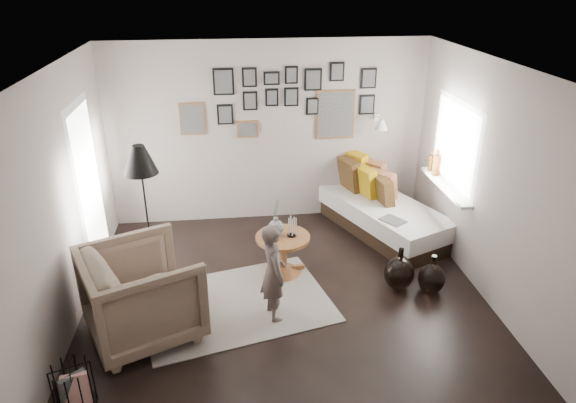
{
  "coord_description": "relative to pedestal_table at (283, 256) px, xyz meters",
  "views": [
    {
      "loc": [
        -0.56,
        -4.6,
        3.46
      ],
      "look_at": [
        0.05,
        0.5,
        1.1
      ],
      "focal_mm": 32.0,
      "sensor_mm": 36.0,
      "label": 1
    }
  ],
  "objects": [
    {
      "name": "ground",
      "position": [
        -0.02,
        -0.78,
        -0.24
      ],
      "size": [
        4.8,
        4.8,
        0.0
      ],
      "primitive_type": "plane",
      "color": "black",
      "rests_on": "ground"
    },
    {
      "name": "wall_back",
      "position": [
        -0.02,
        1.62,
        1.06
      ],
      "size": [
        4.5,
        0.0,
        4.5
      ],
      "primitive_type": "plane",
      "rotation": [
        1.57,
        0.0,
        0.0
      ],
      "color": "#9D918A",
      "rests_on": "ground"
    },
    {
      "name": "wall_front",
      "position": [
        -0.02,
        -3.18,
        1.06
      ],
      "size": [
        4.5,
        0.0,
        4.5
      ],
      "primitive_type": "plane",
      "rotation": [
        -1.57,
        0.0,
        0.0
      ],
      "color": "#9D918A",
      "rests_on": "ground"
    },
    {
      "name": "wall_left",
      "position": [
        -2.27,
        -0.78,
        1.06
      ],
      "size": [
        0.0,
        4.8,
        4.8
      ],
      "primitive_type": "plane",
      "rotation": [
        1.57,
        0.0,
        1.57
      ],
      "color": "#9D918A",
      "rests_on": "ground"
    },
    {
      "name": "wall_right",
      "position": [
        2.23,
        -0.78,
        1.06
      ],
      "size": [
        0.0,
        4.8,
        4.8
      ],
      "primitive_type": "plane",
      "rotation": [
        1.57,
        0.0,
        -1.57
      ],
      "color": "#9D918A",
      "rests_on": "ground"
    },
    {
      "name": "ceiling",
      "position": [
        -0.02,
        -0.78,
        2.36
      ],
      "size": [
        4.8,
        4.8,
        0.0
      ],
      "primitive_type": "plane",
      "rotation": [
        3.14,
        0.0,
        0.0
      ],
      "color": "white",
      "rests_on": "wall_back"
    },
    {
      "name": "door_left",
      "position": [
        -2.26,
        0.42,
        0.81
      ],
      "size": [
        0.0,
        2.14,
        2.14
      ],
      "color": "white",
      "rests_on": "wall_left"
    },
    {
      "name": "window_right",
      "position": [
        2.15,
        0.56,
        0.69
      ],
      "size": [
        0.15,
        1.32,
        1.3
      ],
      "color": "white",
      "rests_on": "wall_right"
    },
    {
      "name": "gallery_wall",
      "position": [
        0.27,
        1.6,
        1.5
      ],
      "size": [
        2.74,
        0.03,
        1.08
      ],
      "color": "brown",
      "rests_on": "wall_back"
    },
    {
      "name": "wall_sconce",
      "position": [
        1.53,
        1.35,
        1.22
      ],
      "size": [
        0.18,
        0.36,
        0.16
      ],
      "color": "white",
      "rests_on": "wall_back"
    },
    {
      "name": "rug",
      "position": [
        -0.59,
        -0.59,
        -0.23
      ],
      "size": [
        2.31,
        1.86,
        0.01
      ],
      "primitive_type": "cube",
      "rotation": [
        0.0,
        0.0,
        0.24
      ],
      "color": "silver",
      "rests_on": "ground"
    },
    {
      "name": "pedestal_table",
      "position": [
        0.0,
        0.0,
        0.0
      ],
      "size": [
        0.66,
        0.66,
        0.52
      ],
      "rotation": [
        0.0,
        0.0,
        -0.15
      ],
      "color": "brown",
      "rests_on": "ground"
    },
    {
      "name": "vase",
      "position": [
        -0.08,
        0.02,
        0.42
      ],
      "size": [
        0.19,
        0.19,
        0.47
      ],
      "color": "black",
      "rests_on": "pedestal_table"
    },
    {
      "name": "candles",
      "position": [
        0.11,
        0.0,
        0.4
      ],
      "size": [
        0.11,
        0.11,
        0.24
      ],
      "color": "black",
      "rests_on": "pedestal_table"
    },
    {
      "name": "daybed",
      "position": [
        1.53,
        0.99,
        0.08
      ],
      "size": [
        1.61,
        2.2,
        1.0
      ],
      "rotation": [
        0.0,
        0.0,
        0.41
      ],
      "color": "black",
      "rests_on": "ground"
    },
    {
      "name": "magazine_on_daybed",
      "position": [
        1.47,
        0.34,
        0.23
      ],
      "size": [
        0.36,
        0.38,
        0.02
      ],
      "primitive_type": "cube",
      "rotation": [
        0.0,
        0.0,
        0.58
      ],
      "color": "black",
      "rests_on": "daybed"
    },
    {
      "name": "armchair",
      "position": [
        -1.52,
        -0.97,
        0.24
      ],
      "size": [
        1.39,
        1.38,
        0.97
      ],
      "primitive_type": "imported",
      "rotation": [
        0.0,
        0.0,
        1.99
      ],
      "color": "#715F4C",
      "rests_on": "ground"
    },
    {
      "name": "armchair_cushion",
      "position": [
        -1.49,
        -0.92,
        0.24
      ],
      "size": [
        0.57,
        0.58,
        0.2
      ],
      "primitive_type": "cube",
      "rotation": [
        -0.21,
        0.0,
        0.39
      ],
      "color": "silver",
      "rests_on": "armchair"
    },
    {
      "name": "floor_lamp",
      "position": [
        -1.59,
        0.17,
        1.2
      ],
      "size": [
        0.39,
        0.39,
        1.67
      ],
      "rotation": [
        0.0,
        0.0,
        0.12
      ],
      "color": "black",
      "rests_on": "ground"
    },
    {
      "name": "magazine_basket",
      "position": [
        -2.0,
        -1.88,
        -0.03
      ],
      "size": [
        0.42,
        0.42,
        0.41
      ],
      "rotation": [
        0.0,
        0.0,
        0.35
      ],
      "color": "black",
      "rests_on": "ground"
    },
    {
      "name": "demijohn_large",
      "position": [
        1.31,
        -0.49,
        -0.03
      ],
      "size": [
        0.35,
        0.35,
        0.53
      ],
      "color": "black",
      "rests_on": "ground"
    },
    {
      "name": "demijohn_small",
      "position": [
        1.66,
        -0.61,
        -0.06
      ],
      "size": [
        0.31,
        0.31,
        0.48
      ],
      "color": "black",
      "rests_on": "ground"
    },
    {
      "name": "child",
      "position": [
        -0.19,
        -0.84,
        0.31
      ],
      "size": [
        0.36,
        0.46,
        1.11
      ],
      "primitive_type": "imported",
      "rotation": [
        0.0,
        0.0,
        1.82
      ],
      "color": "brown",
      "rests_on": "ground"
    }
  ]
}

